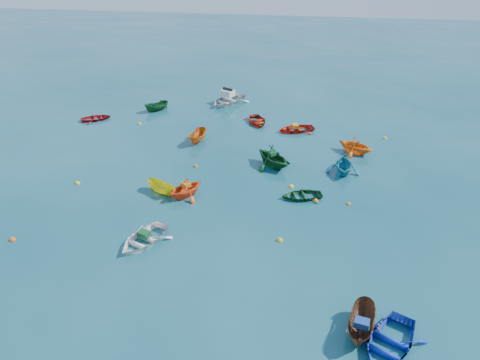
# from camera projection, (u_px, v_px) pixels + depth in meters

# --- Properties ---
(ground) EXTENTS (160.00, 160.00, 0.00)m
(ground) POSITION_uv_depth(u_px,v_px,m) (227.00, 224.00, 28.52)
(ground) COLOR #0A3E4E
(ground) RESTS_ON ground
(dinghy_white_near) EXTENTS (3.58, 4.12, 0.71)m
(dinghy_white_near) POSITION_uv_depth(u_px,v_px,m) (144.00, 242.00, 26.84)
(dinghy_white_near) COLOR white
(dinghy_white_near) RESTS_ON ground
(sampan_brown_mid) EXTENTS (1.72, 3.14, 1.15)m
(sampan_brown_mid) POSITION_uv_depth(u_px,v_px,m) (360.00, 333.00, 20.80)
(sampan_brown_mid) COLOR brown
(sampan_brown_mid) RESTS_ON ground
(dinghy_blue_se) EXTENTS (4.00, 4.48, 0.77)m
(dinghy_blue_se) POSITION_uv_depth(u_px,v_px,m) (388.00, 347.00, 20.07)
(dinghy_blue_se) COLOR #0E2FB1
(dinghy_blue_se) RESTS_ON ground
(dinghy_orange_w) EXTENTS (3.50, 3.59, 1.44)m
(dinghy_orange_w) POSITION_uv_depth(u_px,v_px,m) (186.00, 196.00, 31.51)
(dinghy_orange_w) COLOR #F44D16
(dinghy_orange_w) RESTS_ON ground
(sampan_yellow_mid) EXTENTS (2.60, 2.05, 0.96)m
(sampan_yellow_mid) POSITION_uv_depth(u_px,v_px,m) (162.00, 193.00, 31.87)
(sampan_yellow_mid) COLOR yellow
(sampan_yellow_mid) RESTS_ON ground
(dinghy_green_e) EXTENTS (3.18, 2.65, 0.57)m
(dinghy_green_e) POSITION_uv_depth(u_px,v_px,m) (301.00, 198.00, 31.31)
(dinghy_green_e) COLOR #114A22
(dinghy_green_e) RESTS_ON ground
(dinghy_cyan_se) EXTENTS (2.53, 2.93, 1.53)m
(dinghy_cyan_se) POSITION_uv_depth(u_px,v_px,m) (343.00, 172.00, 34.61)
(dinghy_cyan_se) COLOR teal
(dinghy_cyan_se) RESTS_ON ground
(dinghy_red_nw) EXTENTS (3.40, 3.13, 0.58)m
(dinghy_red_nw) POSITION_uv_depth(u_px,v_px,m) (97.00, 120.00, 44.16)
(dinghy_red_nw) COLOR #A30D13
(dinghy_red_nw) RESTS_ON ground
(sampan_orange_n) EXTENTS (1.41, 2.91, 1.08)m
(sampan_orange_n) POSITION_uv_depth(u_px,v_px,m) (198.00, 142.00, 39.59)
(sampan_orange_n) COLOR #C75812
(sampan_orange_n) RESTS_ON ground
(dinghy_green_n) EXTENTS (4.41, 4.40, 1.76)m
(dinghy_green_n) POSITION_uv_depth(u_px,v_px,m) (272.00, 166.00, 35.51)
(dinghy_green_n) COLOR #0F441D
(dinghy_green_n) RESTS_ON ground
(dinghy_red_ne) EXTENTS (3.85, 3.33, 0.67)m
(dinghy_red_ne) POSITION_uv_depth(u_px,v_px,m) (296.00, 131.00, 41.72)
(dinghy_red_ne) COLOR red
(dinghy_red_ne) RESTS_ON ground
(dinghy_red_far) EXTENTS (3.17, 3.68, 0.64)m
(dinghy_red_far) POSITION_uv_depth(u_px,v_px,m) (257.00, 123.00, 43.45)
(dinghy_red_far) COLOR #A3240D
(dinghy_red_far) RESTS_ON ground
(dinghy_orange_far) EXTENTS (3.79, 3.64, 1.54)m
(dinghy_orange_far) POSITION_uv_depth(u_px,v_px,m) (355.00, 153.00, 37.66)
(dinghy_orange_far) COLOR orange
(dinghy_orange_far) RESTS_ON ground
(sampan_green_far) EXTENTS (2.47, 2.61, 1.01)m
(sampan_green_far) POSITION_uv_depth(u_px,v_px,m) (157.00, 111.00, 46.39)
(sampan_green_far) COLOR #114C1C
(sampan_green_far) RESTS_ON ground
(motorboat_white) EXTENTS (5.04, 5.60, 1.55)m
(motorboat_white) POSITION_uv_depth(u_px,v_px,m) (228.00, 103.00, 48.40)
(motorboat_white) COLOR silver
(motorboat_white) RESTS_ON ground
(tarp_green_a) EXTENTS (0.80, 0.72, 0.32)m
(tarp_green_a) POSITION_uv_depth(u_px,v_px,m) (144.00, 234.00, 26.67)
(tarp_green_a) COLOR #134C25
(tarp_green_a) RESTS_ON dinghy_white_near
(tarp_blue_a) EXTENTS (0.72, 0.60, 0.31)m
(tarp_blue_a) POSITION_uv_depth(u_px,v_px,m) (362.00, 323.00, 20.33)
(tarp_blue_a) COLOR navy
(tarp_blue_a) RESTS_ON sampan_brown_mid
(tarp_orange_a) EXTENTS (0.74, 0.71, 0.29)m
(tarp_orange_a) POSITION_uv_depth(u_px,v_px,m) (186.00, 185.00, 31.14)
(tarp_orange_a) COLOR orange
(tarp_orange_a) RESTS_ON dinghy_orange_w
(tarp_green_b) EXTENTS (0.70, 0.70, 0.27)m
(tarp_green_b) POSITION_uv_depth(u_px,v_px,m) (272.00, 154.00, 35.10)
(tarp_green_b) COLOR #134C23
(tarp_green_b) RESTS_ON dinghy_green_n
(tarp_orange_b) EXTENTS (0.71, 0.80, 0.32)m
(tarp_orange_b) POSITION_uv_depth(u_px,v_px,m) (295.00, 126.00, 41.47)
(tarp_orange_b) COLOR orange
(tarp_orange_b) RESTS_ON dinghy_red_ne
(buoy_or_a) EXTENTS (0.37, 0.37, 0.37)m
(buoy_or_a) POSITION_uv_depth(u_px,v_px,m) (13.00, 240.00, 27.03)
(buoy_or_a) COLOR #F4580D
(buoy_or_a) RESTS_ON ground
(buoy_ye_a) EXTENTS (0.36, 0.36, 0.36)m
(buoy_ye_a) POSITION_uv_depth(u_px,v_px,m) (280.00, 241.00, 26.99)
(buoy_ye_a) COLOR gold
(buoy_ye_a) RESTS_ON ground
(buoy_or_b) EXTENTS (0.39, 0.39, 0.39)m
(buoy_or_b) POSITION_uv_depth(u_px,v_px,m) (315.00, 201.00, 30.91)
(buoy_or_b) COLOR orange
(buoy_or_b) RESTS_ON ground
(buoy_ye_b) EXTENTS (0.37, 0.37, 0.37)m
(buoy_ye_b) POSITION_uv_depth(u_px,v_px,m) (77.00, 183.00, 33.07)
(buoy_ye_b) COLOR yellow
(buoy_ye_b) RESTS_ON ground
(buoy_or_c) EXTENTS (0.32, 0.32, 0.32)m
(buoy_or_c) POSITION_uv_depth(u_px,v_px,m) (196.00, 167.00, 35.44)
(buoy_or_c) COLOR #D8590B
(buoy_or_c) RESTS_ON ground
(buoy_ye_c) EXTENTS (0.37, 0.37, 0.37)m
(buoy_ye_c) POSITION_uv_depth(u_px,v_px,m) (291.00, 187.00, 32.62)
(buoy_ye_c) COLOR yellow
(buoy_ye_c) RESTS_ON ground
(buoy_or_d) EXTENTS (0.29, 0.29, 0.29)m
(buoy_or_d) POSITION_uv_depth(u_px,v_px,m) (348.00, 204.00, 30.56)
(buoy_or_d) COLOR orange
(buoy_or_d) RESTS_ON ground
(buoy_ye_d) EXTENTS (0.37, 0.37, 0.37)m
(buoy_ye_d) POSITION_uv_depth(u_px,v_px,m) (139.00, 124.00, 43.22)
(buoy_ye_d) COLOR gold
(buoy_ye_d) RESTS_ON ground
(buoy_or_e) EXTENTS (0.37, 0.37, 0.37)m
(buoy_or_e) POSITION_uv_depth(u_px,v_px,m) (365.00, 151.00, 37.93)
(buoy_or_e) COLOR #D5650B
(buoy_or_e) RESTS_ON ground
(buoy_ye_e) EXTENTS (0.32, 0.32, 0.32)m
(buoy_ye_e) POSITION_uv_depth(u_px,v_px,m) (385.00, 138.00, 40.24)
(buoy_ye_e) COLOR yellow
(buoy_ye_e) RESTS_ON ground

